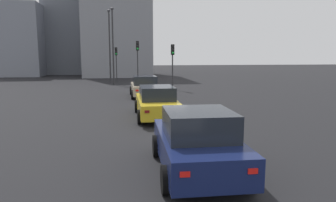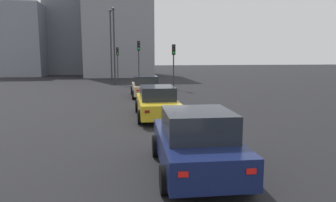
{
  "view_description": "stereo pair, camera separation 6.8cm",
  "coord_description": "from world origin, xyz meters",
  "px_view_note": "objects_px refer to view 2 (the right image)",
  "views": [
    {
      "loc": [
        -14.16,
        1.72,
        2.98
      ],
      "look_at": [
        -3.02,
        -0.03,
        1.29
      ],
      "focal_mm": 32.45,
      "sensor_mm": 36.0,
      "label": 1
    },
    {
      "loc": [
        -14.17,
        1.66,
        2.98
      ],
      "look_at": [
        -3.02,
        -0.03,
        1.29
      ],
      "focal_mm": 32.45,
      "sensor_mm": 36.0,
      "label": 2
    }
  ],
  "objects_px": {
    "car_beige_lead": "(146,87)",
    "street_lamp_far": "(114,40)",
    "traffic_light_near_left": "(174,57)",
    "street_lamp_kerbside": "(111,40)",
    "traffic_light_far_left": "(118,57)",
    "car_yellow_second": "(157,102)",
    "traffic_light_near_right": "(139,54)",
    "car_navy_third": "(196,142)"
  },
  "relations": [
    {
      "from": "car_beige_lead",
      "to": "street_lamp_far",
      "type": "height_order",
      "value": "street_lamp_far"
    },
    {
      "from": "traffic_light_near_left",
      "to": "street_lamp_kerbside",
      "type": "distance_m",
      "value": 9.96
    },
    {
      "from": "traffic_light_far_left",
      "to": "traffic_light_near_left",
      "type": "bearing_deg",
      "value": 24.16
    },
    {
      "from": "car_yellow_second",
      "to": "street_lamp_far",
      "type": "relative_size",
      "value": 0.59
    },
    {
      "from": "street_lamp_kerbside",
      "to": "street_lamp_far",
      "type": "xyz_separation_m",
      "value": [
        -2.32,
        -0.4,
        -0.07
      ]
    },
    {
      "from": "traffic_light_near_right",
      "to": "traffic_light_near_left",
      "type": "bearing_deg",
      "value": 37.65
    },
    {
      "from": "car_beige_lead",
      "to": "car_navy_third",
      "type": "xyz_separation_m",
      "value": [
        -14.68,
        -0.18,
        0.04
      ]
    },
    {
      "from": "traffic_light_near_left",
      "to": "street_lamp_far",
      "type": "relative_size",
      "value": 0.51
    },
    {
      "from": "traffic_light_near_right",
      "to": "traffic_light_far_left",
      "type": "bearing_deg",
      "value": -159.88
    },
    {
      "from": "traffic_light_near_right",
      "to": "street_lamp_kerbside",
      "type": "bearing_deg",
      "value": -147.92
    },
    {
      "from": "traffic_light_near_left",
      "to": "traffic_light_far_left",
      "type": "distance_m",
      "value": 10.61
    },
    {
      "from": "car_yellow_second",
      "to": "traffic_light_near_right",
      "type": "relative_size",
      "value": 1.06
    },
    {
      "from": "traffic_light_far_left",
      "to": "street_lamp_kerbside",
      "type": "distance_m",
      "value": 2.33
    },
    {
      "from": "car_yellow_second",
      "to": "car_navy_third",
      "type": "height_order",
      "value": "car_navy_third"
    },
    {
      "from": "traffic_light_near_left",
      "to": "street_lamp_far",
      "type": "xyz_separation_m",
      "value": [
        5.73,
        5.19,
        1.7
      ]
    },
    {
      "from": "car_yellow_second",
      "to": "car_navy_third",
      "type": "xyz_separation_m",
      "value": [
        -7.07,
        -0.21,
        0.04
      ]
    },
    {
      "from": "car_beige_lead",
      "to": "street_lamp_kerbside",
      "type": "relative_size",
      "value": 0.54
    },
    {
      "from": "car_beige_lead",
      "to": "traffic_light_near_right",
      "type": "distance_m",
      "value": 8.14
    },
    {
      "from": "traffic_light_far_left",
      "to": "street_lamp_far",
      "type": "relative_size",
      "value": 0.5
    },
    {
      "from": "car_beige_lead",
      "to": "traffic_light_far_left",
      "type": "bearing_deg",
      "value": 8.97
    },
    {
      "from": "car_beige_lead",
      "to": "traffic_light_far_left",
      "type": "xyz_separation_m",
      "value": [
        13.52,
        2.15,
        2.08
      ]
    },
    {
      "from": "street_lamp_far",
      "to": "street_lamp_kerbside",
      "type": "bearing_deg",
      "value": 9.82
    },
    {
      "from": "car_yellow_second",
      "to": "traffic_light_near_left",
      "type": "distance_m",
      "value": 12.26
    },
    {
      "from": "car_navy_third",
      "to": "street_lamp_kerbside",
      "type": "distance_m",
      "value": 27.3
    },
    {
      "from": "car_navy_third",
      "to": "street_lamp_far",
      "type": "distance_m",
      "value": 24.96
    },
    {
      "from": "car_navy_third",
      "to": "traffic_light_far_left",
      "type": "relative_size",
      "value": 1.06
    },
    {
      "from": "car_beige_lead",
      "to": "car_navy_third",
      "type": "distance_m",
      "value": 14.68
    },
    {
      "from": "traffic_light_far_left",
      "to": "traffic_light_near_right",
      "type": "bearing_deg",
      "value": 16.64
    },
    {
      "from": "street_lamp_kerbside",
      "to": "traffic_light_near_right",
      "type": "bearing_deg",
      "value": -147.84
    },
    {
      "from": "car_beige_lead",
      "to": "traffic_light_near_right",
      "type": "relative_size",
      "value": 0.97
    },
    {
      "from": "street_lamp_kerbside",
      "to": "car_navy_third",
      "type": "bearing_deg",
      "value": -173.66
    },
    {
      "from": "car_navy_third",
      "to": "traffic_light_near_left",
      "type": "relative_size",
      "value": 1.05
    },
    {
      "from": "traffic_light_near_left",
      "to": "street_lamp_kerbside",
      "type": "relative_size",
      "value": 0.5
    },
    {
      "from": "traffic_light_near_left",
      "to": "traffic_light_near_right",
      "type": "height_order",
      "value": "traffic_light_near_right"
    },
    {
      "from": "car_navy_third",
      "to": "street_lamp_far",
      "type": "xyz_separation_m",
      "value": [
        24.54,
        2.58,
        3.76
      ]
    },
    {
      "from": "car_beige_lead",
      "to": "car_yellow_second",
      "type": "bearing_deg",
      "value": 179.69
    },
    {
      "from": "car_navy_third",
      "to": "car_yellow_second",
      "type": "bearing_deg",
      "value": 3.57
    },
    {
      "from": "traffic_light_near_left",
      "to": "traffic_light_far_left",
      "type": "height_order",
      "value": "traffic_light_near_left"
    },
    {
      "from": "car_beige_lead",
      "to": "traffic_light_far_left",
      "type": "relative_size",
      "value": 1.08
    },
    {
      "from": "traffic_light_far_left",
      "to": "street_lamp_far",
      "type": "height_order",
      "value": "street_lamp_far"
    },
    {
      "from": "car_navy_third",
      "to": "traffic_light_near_right",
      "type": "height_order",
      "value": "traffic_light_near_right"
    },
    {
      "from": "car_yellow_second",
      "to": "street_lamp_far",
      "type": "distance_m",
      "value": 18.04
    }
  ]
}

